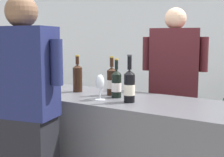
% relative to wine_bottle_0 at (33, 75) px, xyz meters
% --- Properties ---
extents(wall_back, '(8.00, 0.10, 2.80)m').
position_rel_wine_bottle_0_xyz_m(wall_back, '(1.00, 2.54, 0.29)').
color(wall_back, silver).
rests_on(wall_back, ground_plane).
extents(counter, '(2.35, 0.67, 0.99)m').
position_rel_wine_bottle_0_xyz_m(counter, '(1.00, -0.06, -0.61)').
color(counter, '#4C4C51').
rests_on(counter, ground_plane).
extents(wine_bottle_0, '(0.08, 0.08, 0.32)m').
position_rel_wine_bottle_0_xyz_m(wine_bottle_0, '(0.00, 0.00, 0.00)').
color(wine_bottle_0, black).
rests_on(wine_bottle_0, counter).
extents(wine_bottle_1, '(0.08, 0.08, 0.32)m').
position_rel_wine_bottle_0_xyz_m(wine_bottle_1, '(0.91, 0.02, 0.00)').
color(wine_bottle_1, black).
rests_on(wine_bottle_1, counter).
extents(wine_bottle_2, '(0.08, 0.08, 0.35)m').
position_rel_wine_bottle_0_xyz_m(wine_bottle_2, '(1.17, -0.15, 0.01)').
color(wine_bottle_2, black).
rests_on(wine_bottle_2, counter).
extents(wine_bottle_3, '(0.08, 0.08, 0.32)m').
position_rel_wine_bottle_0_xyz_m(wine_bottle_3, '(0.57, -0.01, 0.01)').
color(wine_bottle_3, black).
rests_on(wine_bottle_3, counter).
extents(wine_bottle_4, '(0.08, 0.08, 0.31)m').
position_rel_wine_bottle_0_xyz_m(wine_bottle_4, '(1.00, -0.05, -0.01)').
color(wine_bottle_4, black).
rests_on(wine_bottle_4, counter).
extents(wine_bottle_5, '(0.08, 0.08, 0.32)m').
position_rel_wine_bottle_0_xyz_m(wine_bottle_5, '(0.27, -0.20, -0.00)').
color(wine_bottle_5, black).
rests_on(wine_bottle_5, counter).
extents(wine_glass, '(0.08, 0.08, 0.19)m').
position_rel_wine_bottle_0_xyz_m(wine_glass, '(0.94, -0.20, 0.01)').
color(wine_glass, silver).
rests_on(wine_glass, counter).
extents(ice_bucket, '(0.23, 0.23, 0.25)m').
position_rel_wine_bottle_0_xyz_m(ice_bucket, '(0.07, -0.19, 0.01)').
color(ice_bucket, silver).
rests_on(ice_bucket, counter).
extents(person_server, '(0.58, 0.36, 1.74)m').
position_rel_wine_bottle_0_xyz_m(person_server, '(1.21, 0.63, -0.26)').
color(person_server, black).
rests_on(person_server, ground_plane).
extents(person_guest, '(0.58, 0.33, 1.74)m').
position_rel_wine_bottle_0_xyz_m(person_guest, '(0.64, -0.67, -0.26)').
color(person_guest, black).
rests_on(person_guest, ground_plane).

